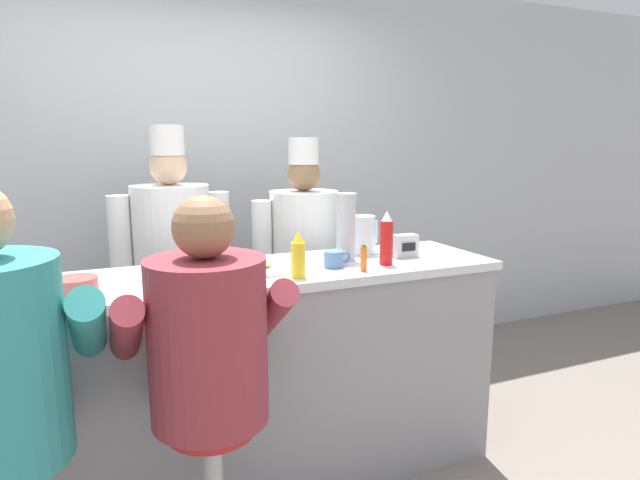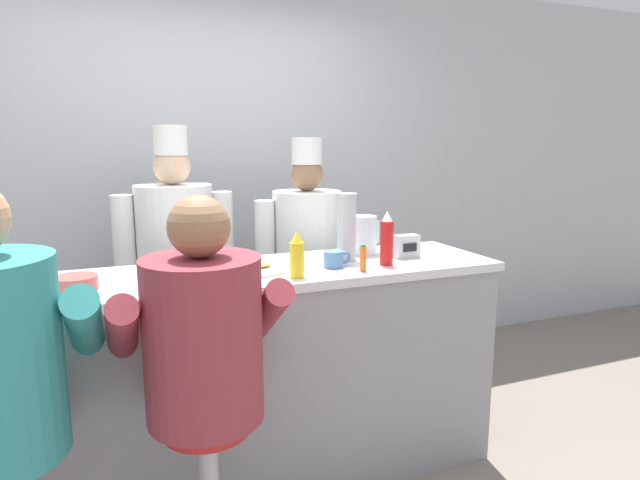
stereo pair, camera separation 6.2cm
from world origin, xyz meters
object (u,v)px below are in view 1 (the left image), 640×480
at_px(hot_sauce_bottle_orange, 364,258).
at_px(cup_stack_steel, 346,227).
at_px(cook_in_whites_far, 304,261).
at_px(ketchup_bottle_red, 386,239).
at_px(cereal_bowl, 76,285).
at_px(mustard_bottle_yellow, 298,256).
at_px(napkin_dispenser_chrome, 405,246).
at_px(water_pitcher_clear, 362,235).
at_px(cook_in_whites_near, 173,263).
at_px(coffee_mug_blue, 335,259).
at_px(breakfast_plate, 260,268).
at_px(diner_seated_maroon, 207,348).

relative_size(hot_sauce_bottle_orange, cup_stack_steel, 0.37).
distance_m(hot_sauce_bottle_orange, cook_in_whites_far, 0.89).
distance_m(ketchup_bottle_red, cereal_bowl, 1.32).
bearing_deg(mustard_bottle_yellow, napkin_dispenser_chrome, 15.38).
bearing_deg(mustard_bottle_yellow, cup_stack_steel, 34.04).
bearing_deg(cup_stack_steel, water_pitcher_clear, 36.43).
distance_m(ketchup_bottle_red, cook_in_whites_near, 1.25).
xyz_separation_m(coffee_mug_blue, cup_stack_steel, (0.11, 0.11, 0.12)).
distance_m(cup_stack_steel, cook_in_whites_near, 1.06).
bearing_deg(coffee_mug_blue, water_pitcher_clear, 40.63).
relative_size(napkin_dispenser_chrome, cook_in_whites_near, 0.07).
height_order(breakfast_plate, cook_in_whites_far, cook_in_whites_far).
height_order(water_pitcher_clear, cook_in_whites_near, cook_in_whites_near).
distance_m(water_pitcher_clear, diner_seated_maroon, 1.14).
height_order(breakfast_plate, diner_seated_maroon, diner_seated_maroon).
bearing_deg(diner_seated_maroon, coffee_mug_blue, 30.77).
distance_m(cereal_bowl, napkin_dispenser_chrome, 1.49).
height_order(mustard_bottle_yellow, diner_seated_maroon, diner_seated_maroon).
relative_size(ketchup_bottle_red, diner_seated_maroon, 0.18).
relative_size(water_pitcher_clear, cup_stack_steel, 0.60).
distance_m(mustard_bottle_yellow, cook_in_whites_near, 1.05).
distance_m(hot_sauce_bottle_orange, cook_in_whites_near, 1.19).
bearing_deg(water_pitcher_clear, coffee_mug_blue, -139.37).
height_order(water_pitcher_clear, cook_in_whites_far, cook_in_whites_far).
bearing_deg(cook_in_whites_near, breakfast_plate, -71.34).
bearing_deg(cook_in_whites_far, cereal_bowl, -149.27).
xyz_separation_m(hot_sauce_bottle_orange, napkin_dispenser_chrome, (0.33, 0.18, -0.00)).
xyz_separation_m(cup_stack_steel, cook_in_whites_far, (0.03, 0.63, -0.30)).
bearing_deg(breakfast_plate, napkin_dispenser_chrome, 0.40).
height_order(napkin_dispenser_chrome, diner_seated_maroon, diner_seated_maroon).
bearing_deg(cup_stack_steel, ketchup_bottle_red, -51.16).
bearing_deg(cook_in_whites_near, napkin_dispenser_chrome, -37.51).
height_order(hot_sauce_bottle_orange, cereal_bowl, hot_sauce_bottle_orange).
relative_size(breakfast_plate, napkin_dispenser_chrome, 2.08).
bearing_deg(water_pitcher_clear, cereal_bowl, -171.28).
bearing_deg(cook_in_whites_far, cook_in_whites_near, 172.32).
distance_m(cup_stack_steel, cook_in_whites_far, 0.70).
distance_m(breakfast_plate, cup_stack_steel, 0.48).
height_order(mustard_bottle_yellow, water_pitcher_clear, mustard_bottle_yellow).
relative_size(cup_stack_steel, cook_in_whites_far, 0.20).
distance_m(coffee_mug_blue, cook_in_whites_near, 1.05).
xyz_separation_m(water_pitcher_clear, coffee_mug_blue, (-0.26, -0.22, -0.06)).
bearing_deg(ketchup_bottle_red, breakfast_plate, 169.67).
xyz_separation_m(ketchup_bottle_red, cup_stack_steel, (-0.13, 0.16, 0.04)).
distance_m(water_pitcher_clear, coffee_mug_blue, 0.35).
height_order(breakfast_plate, cereal_bowl, cereal_bowl).
xyz_separation_m(ketchup_bottle_red, breakfast_plate, (-0.58, 0.11, -0.11)).
bearing_deg(cereal_bowl, cook_in_whites_near, 60.20).
height_order(hot_sauce_bottle_orange, cook_in_whites_near, cook_in_whites_near).
xyz_separation_m(cup_stack_steel, diner_seated_maroon, (-0.78, -0.51, -0.30)).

